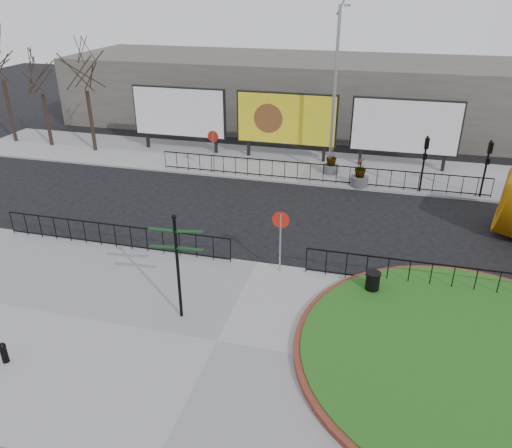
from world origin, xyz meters
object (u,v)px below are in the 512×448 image
(fingerpost_sign, at_px, (177,257))
(planter_c, at_px, (360,175))
(billboard_mid, at_px, (286,119))
(litter_bin, at_px, (372,283))
(bollard, at_px, (4,352))
(planter_b, at_px, (331,162))
(lamp_post, at_px, (335,91))

(fingerpost_sign, relative_size, planter_c, 2.35)
(billboard_mid, distance_m, litter_bin, 15.49)
(fingerpost_sign, xyz_separation_m, bollard, (-4.13, -3.38, -1.88))
(billboard_mid, xyz_separation_m, bollard, (-4.18, -20.41, -2.11))
(planter_b, bearing_deg, litter_bin, -76.50)
(litter_bin, bearing_deg, billboard_mid, 113.00)
(litter_bin, bearing_deg, planter_c, 96.36)
(bollard, distance_m, litter_bin, 11.96)
(lamp_post, height_order, planter_c, lamp_post)
(fingerpost_sign, xyz_separation_m, litter_bin, (6.05, 2.90, -1.80))
(lamp_post, height_order, bollard, lamp_post)
(fingerpost_sign, relative_size, planter_b, 2.38)
(billboard_mid, height_order, planter_b, billboard_mid)
(litter_bin, height_order, planter_b, planter_b)
(lamp_post, distance_m, litter_bin, 13.23)
(fingerpost_sign, distance_m, planter_c, 14.41)
(bollard, height_order, planter_b, planter_b)
(bollard, xyz_separation_m, planter_b, (7.26, 18.44, 0.27))
(litter_bin, bearing_deg, planter_b, 103.50)
(billboard_mid, height_order, litter_bin, billboard_mid)
(lamp_post, relative_size, fingerpost_sign, 2.48)
(billboard_mid, relative_size, bollard, 9.26)
(fingerpost_sign, bearing_deg, litter_bin, 23.31)
(fingerpost_sign, height_order, planter_b, fingerpost_sign)
(lamp_post, height_order, fingerpost_sign, lamp_post)
(fingerpost_sign, distance_m, planter_b, 15.46)
(lamp_post, distance_m, fingerpost_sign, 15.56)
(planter_b, bearing_deg, bollard, -111.49)
(lamp_post, distance_m, bollard, 20.26)
(planter_b, bearing_deg, fingerpost_sign, -101.76)
(planter_c, bearing_deg, lamp_post, 138.61)
(billboard_mid, xyz_separation_m, planter_c, (4.82, -3.57, -1.87))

